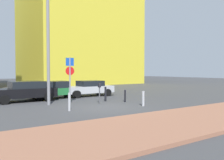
# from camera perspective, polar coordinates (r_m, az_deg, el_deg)

# --- Properties ---
(ground_plane) EXTENTS (120.00, 120.00, 0.00)m
(ground_plane) POSITION_cam_1_polar(r_m,az_deg,el_deg) (15.48, -1.51, -6.31)
(ground_plane) COLOR #424244
(sidewalk_brick) EXTENTS (40.00, 4.41, 0.14)m
(sidewalk_brick) POSITION_cam_1_polar(r_m,az_deg,el_deg) (11.19, 14.94, -9.34)
(sidewalk_brick) COLOR #9E664C
(sidewalk_brick) RESTS_ON ground
(parked_car_black) EXTENTS (4.50, 2.08, 1.50)m
(parked_car_black) POSITION_cam_1_polar(r_m,az_deg,el_deg) (19.21, -19.66, -2.40)
(parked_car_black) COLOR black
(parked_car_black) RESTS_ON ground
(parked_car_green) EXTENTS (4.34, 2.07, 1.42)m
(parked_car_green) POSITION_cam_1_polar(r_m,az_deg,el_deg) (20.68, -13.29, -2.15)
(parked_car_green) COLOR #237238
(parked_car_green) RESTS_ON ground
(parked_car_silver) EXTENTS (4.47, 2.09, 1.38)m
(parked_car_silver) POSITION_cam_1_polar(r_m,az_deg,el_deg) (21.96, -5.44, -1.87)
(parked_car_silver) COLOR #B7BABF
(parked_car_silver) RESTS_ON ground
(parking_sign_post) EXTENTS (0.59, 0.19, 3.20)m
(parking_sign_post) POSITION_cam_1_polar(r_m,az_deg,el_deg) (17.20, -9.77, 1.26)
(parking_sign_post) COLOR gray
(parking_sign_post) RESTS_ON ground
(parking_meter) EXTENTS (0.18, 0.14, 1.41)m
(parking_meter) POSITION_cam_1_polar(r_m,az_deg,el_deg) (16.86, -2.93, -2.48)
(parking_meter) COLOR #4C4C51
(parking_meter) RESTS_ON ground
(street_lamp) EXTENTS (0.70, 0.36, 8.52)m
(street_lamp) POSITION_cam_1_polar(r_m,az_deg,el_deg) (16.98, -14.68, 11.00)
(street_lamp) COLOR gray
(street_lamp) RESTS_ON ground
(traffic_bollard_near) EXTENTS (0.15, 0.15, 1.08)m
(traffic_bollard_near) POSITION_cam_1_polar(r_m,az_deg,el_deg) (18.29, -1.52, -3.28)
(traffic_bollard_near) COLOR black
(traffic_bollard_near) RESTS_ON ground
(traffic_bollard_mid) EXTENTS (0.16, 0.16, 0.96)m
(traffic_bollard_mid) POSITION_cam_1_polar(r_m,az_deg,el_deg) (15.96, 7.29, -4.32)
(traffic_bollard_mid) COLOR #B7B7BC
(traffic_bollard_mid) RESTS_ON ground
(traffic_bollard_far) EXTENTS (0.12, 0.12, 0.88)m
(traffic_bollard_far) POSITION_cam_1_polar(r_m,az_deg,el_deg) (17.85, 3.06, -3.75)
(traffic_bollard_far) COLOR black
(traffic_bollard_far) RESTS_ON ground
(traffic_bollard_edge) EXTENTS (0.14, 0.14, 1.04)m
(traffic_bollard_edge) POSITION_cam_1_polar(r_m,az_deg,el_deg) (14.16, -9.91, -5.02)
(traffic_bollard_edge) COLOR #B7B7BC
(traffic_bollard_edge) RESTS_ON ground
(building_colorful_midrise) EXTENTS (18.07, 15.50, 23.64)m
(building_colorful_midrise) POSITION_cam_1_polar(r_m,az_deg,el_deg) (45.73, -7.96, 14.24)
(building_colorful_midrise) COLOR gold
(building_colorful_midrise) RESTS_ON ground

